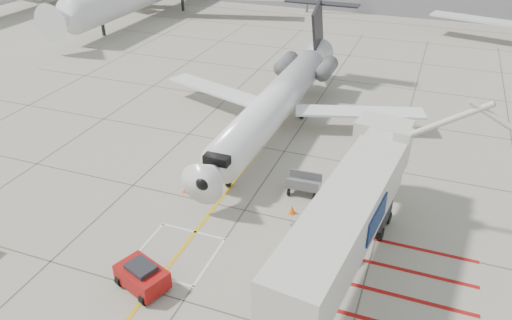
% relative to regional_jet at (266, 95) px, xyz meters
% --- Properties ---
extents(ground_plane, '(260.00, 260.00, 0.00)m').
position_rel_regional_jet_xyz_m(ground_plane, '(1.88, -13.01, -3.84)').
color(ground_plane, gray).
rests_on(ground_plane, ground).
extents(regional_jet, '(23.71, 29.68, 7.68)m').
position_rel_regional_jet_xyz_m(regional_jet, '(0.00, 0.00, 0.00)').
color(regional_jet, white).
rests_on(regional_jet, ground_plane).
extents(jet_bridge, '(10.46, 18.60, 7.09)m').
position_rel_regional_jet_xyz_m(jet_bridge, '(8.59, -13.47, -0.30)').
color(jet_bridge, silver).
rests_on(jet_bridge, ground_plane).
extents(pushback_tug, '(2.98, 2.41, 1.50)m').
position_rel_regional_jet_xyz_m(pushback_tug, '(-0.43, -16.88, -3.09)').
color(pushback_tug, '#9E100F').
rests_on(pushback_tug, ground_plane).
extents(baggage_cart, '(2.18, 1.42, 1.34)m').
position_rel_regional_jet_xyz_m(baggage_cart, '(4.73, -5.90, -3.17)').
color(baggage_cart, '#5D5E63').
rests_on(baggage_cart, ground_plane).
extents(ground_power_unit, '(2.67, 2.18, 1.83)m').
position_rel_regional_jet_xyz_m(ground_power_unit, '(6.91, -11.54, -2.92)').
color(ground_power_unit, silver).
rests_on(ground_power_unit, ground_plane).
extents(cone_nose, '(0.39, 0.39, 0.54)m').
position_rel_regional_jet_xyz_m(cone_nose, '(-2.47, -8.41, -3.57)').
color(cone_nose, '#FF410D').
rests_on(cone_nose, ground_plane).
extents(cone_side, '(0.41, 0.41, 0.57)m').
position_rel_regional_jet_xyz_m(cone_side, '(4.69, -8.28, -3.55)').
color(cone_side, orange).
rests_on(cone_side, ground_plane).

